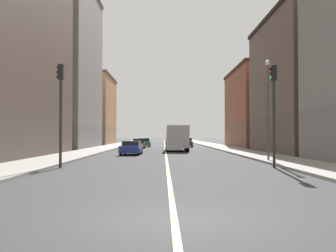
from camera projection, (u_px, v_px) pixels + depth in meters
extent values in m
plane|color=#353637|center=(174.00, 220.00, 8.47)|extent=(400.00, 400.00, 0.00)
cube|color=#9E9B93|center=(221.00, 147.00, 57.56)|extent=(3.75, 168.00, 0.15)
cube|color=#9E9B93|center=(109.00, 147.00, 57.35)|extent=(3.75, 168.00, 0.15)
cube|color=#E5D14C|center=(165.00, 147.00, 57.45)|extent=(0.16, 154.00, 0.01)
cube|color=brown|center=(321.00, 135.00, 38.61)|extent=(10.88, 15.84, 3.80)
cube|color=brown|center=(320.00, 68.00, 38.76)|extent=(10.88, 15.84, 9.77)
cube|color=#2B221D|center=(320.00, 19.00, 38.88)|extent=(11.18, 16.14, 0.40)
cube|color=brown|center=(270.00, 135.00, 56.93)|extent=(10.88, 16.99, 3.60)
cube|color=#93513D|center=(270.00, 98.00, 57.07)|extent=(10.88, 16.99, 7.72)
cube|color=#42241B|center=(270.00, 71.00, 57.16)|extent=(11.18, 17.29, 0.40)
cube|color=slate|center=(53.00, 137.00, 53.50)|extent=(10.88, 17.61, 3.17)
cube|color=gray|center=(54.00, 57.00, 53.77)|extent=(10.88, 17.61, 19.43)
cube|color=#8F6B4F|center=(83.00, 135.00, 73.58)|extent=(10.88, 15.27, 3.70)
cube|color=#A8754C|center=(84.00, 102.00, 73.73)|extent=(10.88, 15.27, 9.15)
cube|color=#4B3422|center=(84.00, 77.00, 73.84)|extent=(11.18, 15.57, 0.40)
cylinder|color=#2D2D2D|center=(274.00, 124.00, 21.96)|extent=(0.16, 0.16, 5.01)
cube|color=black|center=(274.00, 73.00, 22.03)|extent=(0.28, 0.32, 0.90)
sphere|color=#320404|center=(271.00, 69.00, 22.03)|extent=(0.20, 0.20, 0.20)
sphere|color=#352204|center=(271.00, 73.00, 22.02)|extent=(0.20, 0.20, 0.20)
sphere|color=green|center=(271.00, 78.00, 22.02)|extent=(0.20, 0.20, 0.20)
cylinder|color=#2D2D2D|center=(61.00, 124.00, 21.81)|extent=(0.16, 0.16, 5.05)
cube|color=black|center=(61.00, 72.00, 21.88)|extent=(0.28, 0.32, 0.90)
sphere|color=red|center=(58.00, 67.00, 21.88)|extent=(0.20, 0.20, 0.20)
sphere|color=#352204|center=(58.00, 72.00, 21.88)|extent=(0.20, 0.20, 0.20)
sphere|color=black|center=(58.00, 77.00, 21.87)|extent=(0.20, 0.20, 0.20)
cylinder|color=#4C4C51|center=(268.00, 112.00, 26.83)|extent=(0.14, 0.14, 6.68)
sphere|color=#EAEACC|center=(268.00, 63.00, 26.91)|extent=(0.36, 0.36, 0.36)
cube|color=maroon|center=(187.00, 143.00, 58.99)|extent=(2.02, 4.29, 0.70)
cube|color=black|center=(187.00, 140.00, 59.18)|extent=(1.70, 2.06, 0.49)
cylinder|color=black|center=(181.00, 145.00, 60.31)|extent=(0.25, 0.65, 0.64)
cylinder|color=black|center=(192.00, 145.00, 60.26)|extent=(0.25, 0.65, 0.64)
cylinder|color=black|center=(181.00, 145.00, 57.70)|extent=(0.25, 0.65, 0.64)
cylinder|color=black|center=(192.00, 145.00, 57.65)|extent=(0.25, 0.65, 0.64)
cube|color=#196670|center=(145.00, 143.00, 60.27)|extent=(1.82, 4.23, 0.66)
cube|color=black|center=(145.00, 140.00, 60.34)|extent=(1.59, 1.79, 0.48)
cylinder|color=black|center=(140.00, 145.00, 61.56)|extent=(0.23, 0.64, 0.64)
cylinder|color=black|center=(150.00, 145.00, 61.59)|extent=(0.23, 0.64, 0.64)
cylinder|color=black|center=(139.00, 145.00, 58.94)|extent=(0.23, 0.64, 0.64)
cylinder|color=black|center=(149.00, 145.00, 58.98)|extent=(0.23, 0.64, 0.64)
cube|color=black|center=(171.00, 142.00, 74.66)|extent=(1.94, 4.47, 0.68)
cube|color=black|center=(171.00, 139.00, 74.79)|extent=(1.62, 1.92, 0.51)
cylinder|color=black|center=(166.00, 143.00, 75.97)|extent=(0.25, 0.65, 0.64)
cylinder|color=black|center=(174.00, 143.00, 76.05)|extent=(0.25, 0.65, 0.64)
cylinder|color=black|center=(167.00, 143.00, 73.25)|extent=(0.25, 0.65, 0.64)
cylinder|color=black|center=(175.00, 143.00, 73.33)|extent=(0.25, 0.65, 0.64)
cube|color=#23389E|center=(131.00, 149.00, 36.39)|extent=(1.98, 4.36, 0.66)
cube|color=black|center=(131.00, 143.00, 36.42)|extent=(1.67, 1.88, 0.43)
cylinder|color=black|center=(125.00, 151.00, 37.74)|extent=(0.24, 0.65, 0.64)
cylinder|color=black|center=(141.00, 151.00, 37.69)|extent=(0.24, 0.65, 0.64)
cylinder|color=black|center=(121.00, 152.00, 35.07)|extent=(0.24, 0.65, 0.64)
cylinder|color=black|center=(139.00, 152.00, 35.03)|extent=(0.24, 0.65, 0.64)
cube|color=white|center=(174.00, 147.00, 43.23)|extent=(1.87, 4.07, 0.59)
cube|color=black|center=(173.00, 142.00, 43.35)|extent=(1.60, 2.11, 0.51)
cylinder|color=black|center=(166.00, 148.00, 44.43)|extent=(0.24, 0.65, 0.64)
cylinder|color=black|center=(180.00, 148.00, 44.50)|extent=(0.24, 0.65, 0.64)
cylinder|color=black|center=(167.00, 149.00, 41.95)|extent=(0.24, 0.65, 0.64)
cylinder|color=black|center=(181.00, 149.00, 42.02)|extent=(0.24, 0.65, 0.64)
cube|color=orange|center=(139.00, 145.00, 53.83)|extent=(1.87, 3.98, 0.61)
cube|color=black|center=(139.00, 141.00, 53.78)|extent=(1.59, 1.84, 0.52)
cylinder|color=black|center=(134.00, 146.00, 55.00)|extent=(0.24, 0.65, 0.64)
cylinder|color=black|center=(144.00, 146.00, 55.07)|extent=(0.24, 0.65, 0.64)
cylinder|color=black|center=(133.00, 146.00, 52.57)|extent=(0.24, 0.65, 0.64)
cylinder|color=black|center=(144.00, 146.00, 52.64)|extent=(0.24, 0.65, 0.64)
cube|color=navy|center=(176.00, 140.00, 47.59)|extent=(2.47, 2.02, 1.88)
cube|color=silver|center=(177.00, 137.00, 43.79)|extent=(2.47, 4.75, 2.50)
cylinder|color=black|center=(167.00, 146.00, 47.20)|extent=(0.30, 0.90, 0.90)
cylinder|color=black|center=(186.00, 146.00, 47.23)|extent=(0.30, 0.90, 0.90)
cylinder|color=black|center=(168.00, 148.00, 42.74)|extent=(0.30, 0.90, 0.90)
cylinder|color=black|center=(188.00, 148.00, 42.77)|extent=(0.30, 0.90, 0.90)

